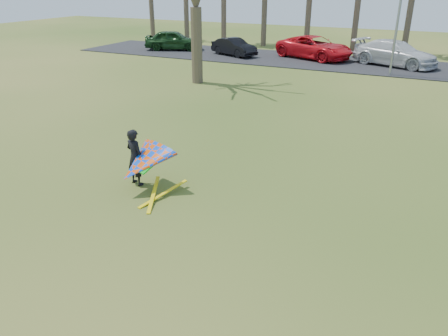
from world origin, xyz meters
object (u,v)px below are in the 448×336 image
at_px(car_1, 234,47).
at_px(car_2, 314,47).
at_px(streetlight, 404,0).
at_px(car_0, 174,40).
at_px(car_3, 395,53).
at_px(kite_flyer, 142,162).

xyz_separation_m(car_1, car_2, (6.03, 1.38, 0.16)).
relative_size(streetlight, car_1, 1.99).
xyz_separation_m(car_0, car_3, (17.66, 0.44, 0.04)).
xyz_separation_m(car_0, car_1, (5.83, -0.47, -0.14)).
distance_m(car_0, car_1, 5.85).
bearing_deg(car_2, car_0, 116.81).
bearing_deg(car_0, streetlight, -120.35).
xyz_separation_m(streetlight, kite_flyer, (-4.70, -20.14, -3.62)).
xyz_separation_m(car_3, kite_flyer, (-4.39, -23.57, -0.06)).
distance_m(car_0, kite_flyer, 26.67).
bearing_deg(car_3, car_0, 112.54).
height_order(streetlight, car_2, streetlight).
height_order(car_0, car_2, car_2).
bearing_deg(car_3, kite_flyer, -169.43).
bearing_deg(kite_flyer, streetlight, 76.88).
distance_m(car_1, kite_flyer, 23.85).
distance_m(streetlight, car_3, 4.95).
bearing_deg(car_1, car_2, -53.78).
bearing_deg(streetlight, car_0, 170.56).
relative_size(car_2, kite_flyer, 2.47).
distance_m(streetlight, car_2, 8.08).
bearing_deg(car_3, car_2, 106.54).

